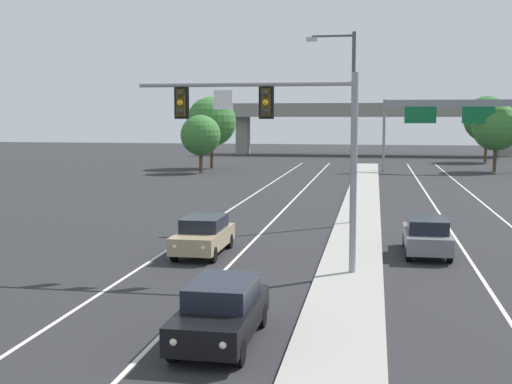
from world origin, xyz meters
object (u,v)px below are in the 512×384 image
(overhead_signal_mast, at_px, (282,128))
(car_oncoming_black, at_px, (221,311))
(tree_far_right_a, at_px, (487,119))
(tree_far_left_a, at_px, (201,135))
(street_lamp_median, at_px, (349,116))
(tree_far_right_c, at_px, (496,127))
(car_oncoming_tan, at_px, (203,235))
(highway_sign_gantry, at_px, (449,112))
(car_receding_grey, at_px, (427,235))
(tree_far_left_b, at_px, (211,122))

(overhead_signal_mast, relative_size, car_oncoming_black, 1.81)
(tree_far_right_a, bearing_deg, tree_far_left_a, -145.23)
(street_lamp_median, bearing_deg, tree_far_right_c, 69.89)
(car_oncoming_black, distance_m, car_oncoming_tan, 11.25)
(highway_sign_gantry, height_order, tree_far_left_a, highway_sign_gantry)
(car_receding_grey, relative_size, highway_sign_gantry, 0.34)
(car_oncoming_black, height_order, tree_far_left_b, tree_far_left_b)
(tree_far_right_a, bearing_deg, car_receding_grey, -100.90)
(overhead_signal_mast, bearing_deg, car_oncoming_tan, 142.17)
(car_oncoming_black, relative_size, tree_far_right_a, 0.54)
(street_lamp_median, height_order, car_oncoming_tan, street_lamp_median)
(car_oncoming_black, bearing_deg, street_lamp_median, 82.90)
(street_lamp_median, relative_size, tree_far_left_a, 1.69)
(overhead_signal_mast, bearing_deg, tree_far_left_a, 108.47)
(tree_far_left_b, height_order, tree_far_right_a, tree_far_right_a)
(overhead_signal_mast, height_order, tree_far_right_a, tree_far_right_a)
(car_receding_grey, xyz_separation_m, highway_sign_gantry, (5.17, 42.90, 5.34))
(car_oncoming_tan, xyz_separation_m, tree_far_left_a, (-10.41, 39.41, 3.04))
(street_lamp_median, bearing_deg, car_oncoming_black, -97.10)
(car_oncoming_black, relative_size, highway_sign_gantry, 0.34)
(car_oncoming_black, xyz_separation_m, highway_sign_gantry, (11.20, 55.20, 5.34))
(car_oncoming_black, distance_m, tree_far_left_a, 52.09)
(tree_far_left_b, bearing_deg, tree_far_left_a, -86.32)
(tree_far_left_b, bearing_deg, street_lamp_median, -65.99)
(car_oncoming_black, xyz_separation_m, tree_far_left_b, (-14.06, 56.44, 4.36))
(car_oncoming_tan, xyz_separation_m, tree_far_right_c, (19.36, 46.10, 3.82))
(tree_far_left_a, relative_size, tree_far_right_a, 0.71)
(car_receding_grey, distance_m, tree_far_left_b, 48.70)
(street_lamp_median, bearing_deg, tree_far_left_b, 114.01)
(tree_far_left_b, relative_size, tree_far_right_c, 1.12)
(tree_far_right_c, relative_size, tree_far_right_a, 0.86)
(car_oncoming_tan, height_order, highway_sign_gantry, highway_sign_gantry)
(street_lamp_median, xyz_separation_m, tree_far_right_a, (15.07, 52.35, -0.38))
(car_receding_grey, bearing_deg, tree_far_left_b, 114.47)
(car_oncoming_tan, height_order, tree_far_right_a, tree_far_right_a)
(car_oncoming_tan, xyz_separation_m, highway_sign_gantry, (14.44, 44.42, 5.34))
(tree_far_left_a, bearing_deg, car_oncoming_tan, -75.20)
(overhead_signal_mast, relative_size, highway_sign_gantry, 0.61)
(overhead_signal_mast, height_order, highway_sign_gantry, highway_sign_gantry)
(car_oncoming_black, height_order, car_oncoming_tan, same)
(tree_far_right_a, bearing_deg, tree_far_right_c, -95.24)
(highway_sign_gantry, relative_size, tree_far_left_a, 2.25)
(overhead_signal_mast, bearing_deg, tree_far_left_b, 106.66)
(car_receding_grey, bearing_deg, highway_sign_gantry, 83.13)
(car_oncoming_tan, bearing_deg, tree_far_right_a, 71.24)
(street_lamp_median, height_order, tree_far_left_a, street_lamp_median)
(car_oncoming_tan, height_order, car_receding_grey, same)
(car_oncoming_tan, height_order, tree_far_left_b, tree_far_left_b)
(tree_far_left_a, bearing_deg, tree_far_right_c, 12.68)
(street_lamp_median, bearing_deg, tree_far_left_a, 117.62)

